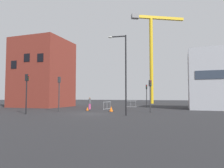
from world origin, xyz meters
TOP-DOWN VIEW (x-y plane):
  - ground at (0.00, 0.00)m, footprint 160.00×160.00m
  - brick_building at (-14.02, 10.29)m, footprint 8.54×8.11m
  - office_block at (14.51, 12.48)m, footprint 9.15×7.22m
  - construction_crane at (1.74, 32.98)m, footprint 12.78×7.46m
  - streetlamp_tall at (3.83, -0.84)m, footprint 1.81×0.36m
  - traffic_light_corner at (-4.67, 1.18)m, footprint 0.25×0.37m
  - traffic_light_island at (-5.93, -2.78)m, footprint 0.39×0.29m
  - traffic_light_crosswalk at (5.71, 3.30)m, footprint 0.35×0.39m
  - traffic_light_far at (3.53, 13.74)m, footprint 0.28×0.38m
  - pedestrian_walking at (-3.23, 6.59)m, footprint 0.34×0.34m
  - safety_barrier_mid_span at (0.95, 13.56)m, footprint 1.82×0.15m
  - safety_barrier_left_run at (-0.75, 6.85)m, footprint 0.23×2.40m
  - traffic_cone_by_barrier at (-2.33, 3.98)m, footprint 0.47×0.47m
  - traffic_cone_orange at (1.06, 3.43)m, footprint 0.63×0.63m

SIDE VIEW (x-z plane):
  - ground at x=0.00m, z-range 0.00..0.00m
  - traffic_cone_by_barrier at x=-2.33m, z-range -0.02..0.46m
  - traffic_cone_orange at x=1.06m, z-range -0.02..0.61m
  - safety_barrier_mid_span at x=0.95m, z-range 0.02..1.10m
  - safety_barrier_left_run at x=-0.75m, z-range 0.02..1.10m
  - pedestrian_walking at x=-3.23m, z-range 0.13..1.79m
  - traffic_light_crosswalk at x=5.71m, z-range 0.64..4.26m
  - traffic_light_far at x=3.53m, z-range 0.65..4.35m
  - traffic_light_island at x=-5.93m, z-range 0.69..4.78m
  - traffic_light_corner at x=-4.67m, z-range 0.70..4.83m
  - office_block at x=14.51m, z-range 0.00..8.23m
  - streetlamp_tall at x=3.83m, z-range 0.66..8.40m
  - brick_building at x=-14.02m, z-range 0.00..11.58m
  - construction_crane at x=1.74m, z-range 3.29..26.00m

